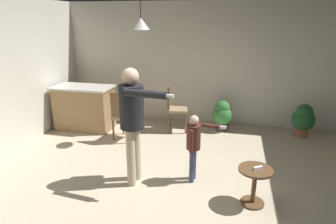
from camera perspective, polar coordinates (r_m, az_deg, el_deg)
name	(u,v)px	position (r m, az deg, el deg)	size (l,w,h in m)	color
ground	(174,197)	(4.18, 1.19, -16.33)	(7.68, 7.68, 0.00)	beige
wall_back	(203,64)	(6.69, 6.91, 9.26)	(6.40, 0.10, 2.70)	silver
kitchen_counter	(84,108)	(6.63, -16.02, 0.84)	(1.26, 0.66, 0.95)	#99754C
side_table_by_couch	(254,182)	(4.05, 16.52, -12.98)	(0.44, 0.44, 0.52)	brown
person_adult	(133,114)	(4.10, -6.88, -0.48)	(0.83, 0.56, 1.72)	tan
person_child	(194,141)	(4.28, 5.13, -5.68)	(0.56, 0.30, 1.04)	#384260
dining_chair_by_counter	(123,114)	(5.79, -8.75, -0.41)	(0.50, 0.50, 1.00)	brown
dining_chair_near_wall	(174,106)	(6.24, 1.21, 1.15)	(0.49, 0.49, 1.00)	brown
potted_plant_corner	(303,119)	(6.56, 24.93, -1.24)	(0.45, 0.45, 0.69)	brown
potted_plant_by_wall	(222,114)	(6.40, 10.54, -0.39)	(0.44, 0.44, 0.67)	#4C4742
spare_remote_on_table	(258,168)	(3.94, 17.19, -10.38)	(0.04, 0.13, 0.04)	white
ceiling_light_pendant	(141,24)	(5.33, -5.34, 16.81)	(0.32, 0.32, 0.55)	silver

